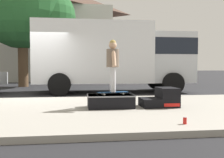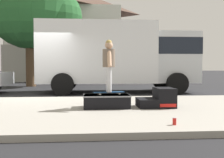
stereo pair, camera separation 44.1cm
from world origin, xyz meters
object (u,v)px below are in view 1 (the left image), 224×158
Objects in this scene: skate_box at (111,101)px; box_truck at (114,54)px; soda_can at (185,121)px; street_tree_main at (28,7)px; kicker_ramp at (162,99)px; skateboard at (113,92)px; skater_kid at (113,61)px.

skate_box is 0.17× the size of box_truck.
soda_can is 12.81m from street_tree_main.
box_truck is (0.85, 5.19, 1.41)m from skate_box.
box_truck is 6.55m from street_tree_main.
street_tree_main is (-3.61, 9.07, 4.24)m from skate_box.
soda_can is at bearing -97.19° from kicker_ramp.
street_tree_main is at bearing 111.68° from skate_box.
box_truck is at bearing 91.78° from soda_can.
skate_box is at bearing 117.78° from soda_can.
skateboard is at bearing 178.89° from kicker_ramp.
skate_box is 0.98m from skater_kid.
skater_kid reaches higher than skate_box.
skater_kid is (0.06, 0.02, 0.98)m from skate_box.
soda_can is 7.39m from box_truck.
skateboard is at bearing 0.00° from skater_kid.
box_truck reaches higher than skateboard.
box_truck is at bearing 95.30° from kicker_ramp.
street_tree_main reaches higher than skate_box.
box_truck is (-0.22, 7.22, 1.52)m from soda_can.
skate_box is 9.13× the size of soda_can.
kicker_ramp is 1.59m from skater_kid.
box_truck reaches higher than skater_kid.
skater_kid is at bearing 0.00° from skateboard.
soda_can is 0.02× the size of street_tree_main.
street_tree_main reaches higher than box_truck.
skateboard is 2.32m from soda_can.
skateboard is (-1.27, 0.02, 0.18)m from kicker_ramp.
street_tree_main is (-3.67, 9.05, 3.26)m from skater_kid.
skateboard is 6.38× the size of soda_can.
skate_box is at bearing 179.98° from kicker_ramp.
skateboard is (0.06, 0.02, 0.20)m from skate_box.
box_truck is at bearing 81.32° from skateboard.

